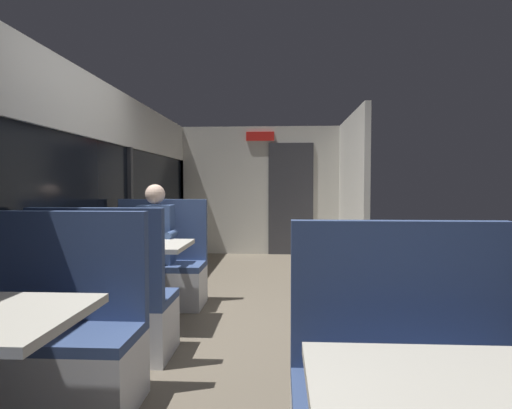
% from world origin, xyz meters
% --- Properties ---
extents(ground_plane, '(3.30, 9.20, 0.02)m').
position_xyz_m(ground_plane, '(0.00, 0.00, -0.01)').
color(ground_plane, '#665B4C').
extents(carriage_window_panel_left, '(0.09, 8.48, 2.30)m').
position_xyz_m(carriage_window_panel_left, '(-1.45, 0.00, 1.11)').
color(carriage_window_panel_left, beige).
rests_on(carriage_window_panel_left, ground_plane).
extents(carriage_end_bulkhead, '(2.90, 0.11, 2.30)m').
position_xyz_m(carriage_end_bulkhead, '(0.06, 4.19, 1.14)').
color(carriage_end_bulkhead, beige).
rests_on(carriage_end_bulkhead, ground_plane).
extents(carriage_aisle_panel_right, '(0.08, 2.40, 2.30)m').
position_xyz_m(carriage_aisle_panel_right, '(1.45, 3.00, 1.15)').
color(carriage_aisle_panel_right, beige).
rests_on(carriage_aisle_panel_right, ground_plane).
extents(bench_near_window_facing_entry, '(0.95, 0.50, 1.10)m').
position_xyz_m(bench_near_window_facing_entry, '(-0.89, -1.39, 0.33)').
color(bench_near_window_facing_entry, silver).
rests_on(bench_near_window_facing_entry, ground_plane).
extents(dining_table_mid_window, '(0.90, 0.70, 0.74)m').
position_xyz_m(dining_table_mid_window, '(-0.89, 0.02, 0.64)').
color(dining_table_mid_window, '#9E9EA3').
rests_on(dining_table_mid_window, ground_plane).
extents(bench_mid_window_facing_end, '(0.95, 0.50, 1.10)m').
position_xyz_m(bench_mid_window_facing_end, '(-0.89, -0.68, 0.33)').
color(bench_mid_window_facing_end, silver).
rests_on(bench_mid_window_facing_end, ground_plane).
extents(bench_mid_window_facing_entry, '(0.95, 0.50, 1.10)m').
position_xyz_m(bench_mid_window_facing_entry, '(-0.89, 0.72, 0.33)').
color(bench_mid_window_facing_entry, silver).
rests_on(bench_mid_window_facing_entry, ground_plane).
extents(seated_passenger, '(0.47, 0.55, 1.26)m').
position_xyz_m(seated_passenger, '(-0.89, 0.65, 0.54)').
color(seated_passenger, '#26262D').
rests_on(seated_passenger, ground_plane).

